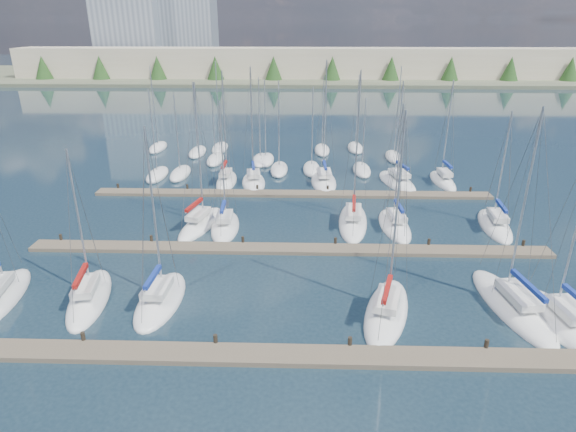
{
  "coord_description": "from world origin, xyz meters",
  "views": [
    {
      "loc": [
        1.04,
        -20.7,
        18.19
      ],
      "look_at": [
        0.0,
        14.0,
        4.0
      ],
      "focal_mm": 30.0,
      "sensor_mm": 36.0,
      "label": 1
    }
  ],
  "objects_px": {
    "sailboat_o": "(254,182)",
    "sailboat_g": "(561,321)",
    "sailboat_l": "(395,225)",
    "sailboat_c": "(161,300)",
    "sailboat_d": "(387,311)",
    "sailboat_j": "(225,226)",
    "sailboat_q": "(397,182)",
    "sailboat_a": "(3,296)",
    "sailboat_n": "(226,181)",
    "sailboat_f": "(512,306)",
    "sailboat_m": "(495,225)",
    "sailboat_k": "(353,221)",
    "sailboat_i": "(201,224)",
    "sailboat_p": "(324,181)",
    "sailboat_r": "(443,181)"
  },
  "relations": [
    {
      "from": "sailboat_q",
      "to": "sailboat_j",
      "type": "bearing_deg",
      "value": -155.01
    },
    {
      "from": "sailboat_j",
      "to": "sailboat_l",
      "type": "bearing_deg",
      "value": -0.26
    },
    {
      "from": "sailboat_f",
      "to": "sailboat_m",
      "type": "bearing_deg",
      "value": 67.23
    },
    {
      "from": "sailboat_p",
      "to": "sailboat_l",
      "type": "height_order",
      "value": "sailboat_p"
    },
    {
      "from": "sailboat_k",
      "to": "sailboat_l",
      "type": "relative_size",
      "value": 1.22
    },
    {
      "from": "sailboat_o",
      "to": "sailboat_g",
      "type": "bearing_deg",
      "value": -58.36
    },
    {
      "from": "sailboat_r",
      "to": "sailboat_k",
      "type": "bearing_deg",
      "value": -135.29
    },
    {
      "from": "sailboat_a",
      "to": "sailboat_m",
      "type": "bearing_deg",
      "value": 10.04
    },
    {
      "from": "sailboat_m",
      "to": "sailboat_q",
      "type": "distance_m",
      "value": 14.72
    },
    {
      "from": "sailboat_p",
      "to": "sailboat_l",
      "type": "bearing_deg",
      "value": -66.53
    },
    {
      "from": "sailboat_m",
      "to": "sailboat_q",
      "type": "bearing_deg",
      "value": 124.05
    },
    {
      "from": "sailboat_m",
      "to": "sailboat_g",
      "type": "height_order",
      "value": "sailboat_g"
    },
    {
      "from": "sailboat_i",
      "to": "sailboat_d",
      "type": "height_order",
      "value": "sailboat_d"
    },
    {
      "from": "sailboat_p",
      "to": "sailboat_q",
      "type": "distance_m",
      "value": 8.81
    },
    {
      "from": "sailboat_r",
      "to": "sailboat_a",
      "type": "bearing_deg",
      "value": -146.46
    },
    {
      "from": "sailboat_o",
      "to": "sailboat_l",
      "type": "xyz_separation_m",
      "value": [
        14.6,
        -12.65,
        -0.01
      ]
    },
    {
      "from": "sailboat_n",
      "to": "sailboat_o",
      "type": "bearing_deg",
      "value": -5.46
    },
    {
      "from": "sailboat_d",
      "to": "sailboat_j",
      "type": "xyz_separation_m",
      "value": [
        -12.9,
        13.84,
        -0.0
      ]
    },
    {
      "from": "sailboat_k",
      "to": "sailboat_d",
      "type": "xyz_separation_m",
      "value": [
        0.77,
        -15.51,
        -0.0
      ]
    },
    {
      "from": "sailboat_f",
      "to": "sailboat_a",
      "type": "distance_m",
      "value": 35.31
    },
    {
      "from": "sailboat_i",
      "to": "sailboat_n",
      "type": "bearing_deg",
      "value": 100.84
    },
    {
      "from": "sailboat_p",
      "to": "sailboat_j",
      "type": "height_order",
      "value": "sailboat_p"
    },
    {
      "from": "sailboat_r",
      "to": "sailboat_j",
      "type": "xyz_separation_m",
      "value": [
        -24.17,
        -14.52,
        -0.01
      ]
    },
    {
      "from": "sailboat_f",
      "to": "sailboat_l",
      "type": "xyz_separation_m",
      "value": [
        -5.54,
        13.67,
        0.0
      ]
    },
    {
      "from": "sailboat_r",
      "to": "sailboat_g",
      "type": "xyz_separation_m",
      "value": [
        -0.18,
        -29.17,
        -0.01
      ]
    },
    {
      "from": "sailboat_p",
      "to": "sailboat_o",
      "type": "distance_m",
      "value": 8.43
    },
    {
      "from": "sailboat_a",
      "to": "sailboat_g",
      "type": "distance_m",
      "value": 37.82
    },
    {
      "from": "sailboat_o",
      "to": "sailboat_n",
      "type": "bearing_deg",
      "value": 167.99
    },
    {
      "from": "sailboat_c",
      "to": "sailboat_n",
      "type": "relative_size",
      "value": 0.94
    },
    {
      "from": "sailboat_f",
      "to": "sailboat_q",
      "type": "bearing_deg",
      "value": 89.17
    },
    {
      "from": "sailboat_d",
      "to": "sailboat_j",
      "type": "bearing_deg",
      "value": 149.51
    },
    {
      "from": "sailboat_k",
      "to": "sailboat_l",
      "type": "height_order",
      "value": "sailboat_k"
    },
    {
      "from": "sailboat_k",
      "to": "sailboat_q",
      "type": "xyz_separation_m",
      "value": [
        6.48,
        12.41,
        -0.01
      ]
    },
    {
      "from": "sailboat_i",
      "to": "sailboat_l",
      "type": "relative_size",
      "value": 1.15
    },
    {
      "from": "sailboat_p",
      "to": "sailboat_j",
      "type": "xyz_separation_m",
      "value": [
        -9.79,
        -13.98,
        0.0
      ]
    },
    {
      "from": "sailboat_l",
      "to": "sailboat_q",
      "type": "xyz_separation_m",
      "value": [
        2.62,
        13.3,
        -0.01
      ]
    },
    {
      "from": "sailboat_k",
      "to": "sailboat_i",
      "type": "height_order",
      "value": "sailboat_k"
    },
    {
      "from": "sailboat_a",
      "to": "sailboat_m",
      "type": "distance_m",
      "value": 41.6
    },
    {
      "from": "sailboat_c",
      "to": "sailboat_g",
      "type": "xyz_separation_m",
      "value": [
        26.56,
        -1.79,
        -0.0
      ]
    },
    {
      "from": "sailboat_d",
      "to": "sailboat_n",
      "type": "xyz_separation_m",
      "value": [
        -14.83,
        27.54,
        0.02
      ]
    },
    {
      "from": "sailboat_f",
      "to": "sailboat_j",
      "type": "bearing_deg",
      "value": 142.05
    },
    {
      "from": "sailboat_m",
      "to": "sailboat_q",
      "type": "height_order",
      "value": "sailboat_q"
    },
    {
      "from": "sailboat_n",
      "to": "sailboat_m",
      "type": "bearing_deg",
      "value": -25.46
    },
    {
      "from": "sailboat_a",
      "to": "sailboat_n",
      "type": "distance_m",
      "value": 29.0
    },
    {
      "from": "sailboat_d",
      "to": "sailboat_q",
      "type": "distance_m",
      "value": 28.49
    },
    {
      "from": "sailboat_f",
      "to": "sailboat_j",
      "type": "distance_m",
      "value": 25.09
    },
    {
      "from": "sailboat_k",
      "to": "sailboat_m",
      "type": "bearing_deg",
      "value": 3.2
    },
    {
      "from": "sailboat_f",
      "to": "sailboat_m",
      "type": "height_order",
      "value": "sailboat_f"
    },
    {
      "from": "sailboat_q",
      "to": "sailboat_o",
      "type": "bearing_deg",
      "value": 170.05
    },
    {
      "from": "sailboat_n",
      "to": "sailboat_g",
      "type": "bearing_deg",
      "value": -48.22
    }
  ]
}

